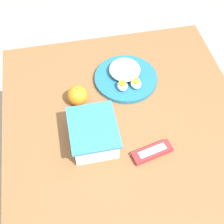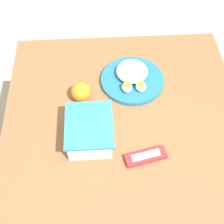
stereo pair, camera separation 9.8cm
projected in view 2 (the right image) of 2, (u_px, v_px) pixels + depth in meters
The scene contains 6 objects.
ground_plane at pixel (121, 196), 1.75m from camera, with size 10.00×10.00×0.00m, color #B2A899.
table at pixel (124, 139), 1.26m from camera, with size 0.99×0.92×0.72m.
food_container at pixel (90, 132), 1.10m from camera, with size 0.20×0.17×0.09m.
orange_fruit at pixel (81, 92), 1.21m from camera, with size 0.08×0.08×0.08m.
rice_plate at pixel (132, 78), 1.28m from camera, with size 0.26×0.26×0.06m.
candy_bar at pixel (146, 157), 1.08m from camera, with size 0.08×0.15×0.02m.
Camera 2 is at (-0.66, 0.09, 1.68)m, focal length 50.00 mm.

